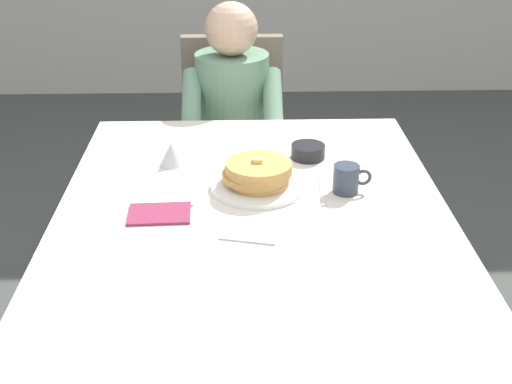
# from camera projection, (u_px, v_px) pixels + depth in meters

# --- Properties ---
(dining_table_main) EXTENTS (1.12, 1.52, 0.74)m
(dining_table_main) POSITION_uv_depth(u_px,v_px,m) (253.00, 245.00, 1.89)
(dining_table_main) COLOR silver
(dining_table_main) RESTS_ON ground
(chair_diner) EXTENTS (0.44, 0.45, 0.93)m
(chair_diner) POSITION_uv_depth(u_px,v_px,m) (233.00, 131.00, 2.99)
(chair_diner) COLOR #7A6B5B
(chair_diner) RESTS_ON ground
(diner_person) EXTENTS (0.40, 0.43, 1.12)m
(diner_person) POSITION_uv_depth(u_px,v_px,m) (233.00, 114.00, 2.79)
(diner_person) COLOR gray
(diner_person) RESTS_ON ground
(plate_breakfast) EXTENTS (0.28, 0.28, 0.02)m
(plate_breakfast) POSITION_uv_depth(u_px,v_px,m) (258.00, 186.00, 2.00)
(plate_breakfast) COLOR white
(plate_breakfast) RESTS_ON dining_table_main
(breakfast_stack) EXTENTS (0.21, 0.21, 0.08)m
(breakfast_stack) POSITION_uv_depth(u_px,v_px,m) (258.00, 172.00, 1.98)
(breakfast_stack) COLOR tan
(breakfast_stack) RESTS_ON plate_breakfast
(cup_coffee) EXTENTS (0.11, 0.08, 0.08)m
(cup_coffee) POSITION_uv_depth(u_px,v_px,m) (347.00, 179.00, 1.97)
(cup_coffee) COLOR #333D4C
(cup_coffee) RESTS_ON dining_table_main
(bowl_butter) EXTENTS (0.11, 0.11, 0.04)m
(bowl_butter) POSITION_uv_depth(u_px,v_px,m) (308.00, 151.00, 2.20)
(bowl_butter) COLOR black
(bowl_butter) RESTS_ON dining_table_main
(syrup_pitcher) EXTENTS (0.08, 0.08, 0.07)m
(syrup_pitcher) POSITION_uv_depth(u_px,v_px,m) (171.00, 154.00, 2.14)
(syrup_pitcher) COLOR silver
(syrup_pitcher) RESTS_ON dining_table_main
(fork_left_of_plate) EXTENTS (0.01, 0.18, 0.00)m
(fork_left_of_plate) POSITION_uv_depth(u_px,v_px,m) (193.00, 192.00, 1.98)
(fork_left_of_plate) COLOR silver
(fork_left_of_plate) RESTS_ON dining_table_main
(knife_right_of_plate) EXTENTS (0.03, 0.20, 0.00)m
(knife_right_of_plate) POSITION_uv_depth(u_px,v_px,m) (322.00, 190.00, 1.99)
(knife_right_of_plate) COLOR silver
(knife_right_of_plate) RESTS_ON dining_table_main
(spoon_near_edge) EXTENTS (0.15, 0.05, 0.00)m
(spoon_near_edge) POSITION_uv_depth(u_px,v_px,m) (247.00, 241.00, 1.73)
(spoon_near_edge) COLOR silver
(spoon_near_edge) RESTS_ON dining_table_main
(napkin_folded) EXTENTS (0.17, 0.13, 0.01)m
(napkin_folded) POSITION_uv_depth(u_px,v_px,m) (159.00, 214.00, 1.86)
(napkin_folded) COLOR #8C2D4C
(napkin_folded) RESTS_ON dining_table_main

